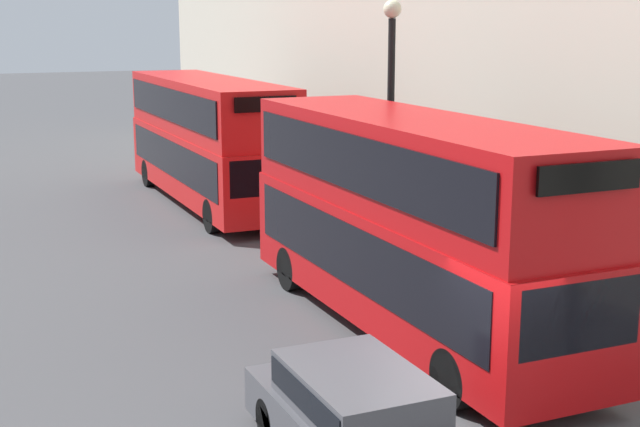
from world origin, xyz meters
TOP-DOWN VIEW (x-y plane):
  - bus_leading at (1.60, 4.71)m, footprint 2.59×10.19m
  - bus_second_in_queue at (1.60, 18.38)m, footprint 2.59×11.30m
  - car_dark_sedan at (-1.80, -0.02)m, footprint 1.81×4.44m
  - street_lamp at (3.60, 9.31)m, footprint 0.44×0.44m
  - pedestrian at (4.56, 6.07)m, footprint 0.36×0.36m

SIDE VIEW (x-z plane):
  - pedestrian at x=4.56m, z-range -0.06..1.50m
  - car_dark_sedan at x=-1.80m, z-range 0.04..1.48m
  - bus_second_in_queue at x=1.60m, z-range 0.22..4.41m
  - bus_leading at x=1.60m, z-range 0.22..4.50m
  - street_lamp at x=3.60m, z-range 0.77..7.32m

